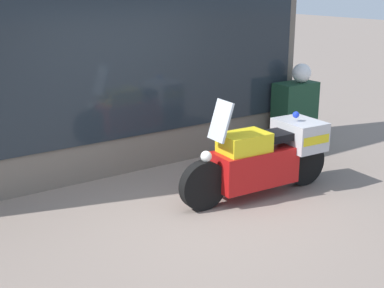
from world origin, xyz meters
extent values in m
plane|color=gray|center=(0.00, 0.00, 0.00)|extent=(60.00, 60.00, 0.00)
cube|color=#6B6056|center=(0.00, 2.00, 2.05)|extent=(6.83, 0.40, 4.11)
cube|color=#1E262D|center=(0.36, 1.79, 2.10)|extent=(5.80, 0.02, 3.11)
cube|color=slate|center=(0.32, 2.01, 0.28)|extent=(5.58, 0.30, 0.55)
cube|color=silver|center=(0.32, 2.15, 1.19)|extent=(5.58, 0.02, 1.32)
cube|color=beige|center=(0.32, 2.01, 1.84)|extent=(5.58, 0.30, 0.02)
cube|color=maroon|center=(-1.44, 2.01, 1.88)|extent=(0.18, 0.04, 0.06)
cube|color=navy|center=(0.32, 2.01, 1.88)|extent=(0.18, 0.04, 0.06)
cube|color=#B7B2A8|center=(2.09, 2.01, 1.88)|extent=(0.18, 0.04, 0.06)
cube|color=orange|center=(-1.43, 1.94, 0.69)|extent=(0.19, 0.03, 0.27)
cube|color=#2D8E42|center=(0.32, 1.94, 0.69)|extent=(0.19, 0.01, 0.27)
cube|color=white|center=(2.08, 1.94, 0.69)|extent=(0.19, 0.02, 0.27)
cylinder|color=black|center=(0.31, 0.13, 0.31)|extent=(0.63, 0.18, 0.62)
cylinder|color=black|center=(1.95, 0.03, 0.31)|extent=(0.63, 0.18, 0.62)
cube|color=#B71414|center=(1.09, 0.08, 0.41)|extent=(1.14, 0.53, 0.47)
cube|color=yellow|center=(0.92, 0.10, 0.75)|extent=(0.63, 0.45, 0.27)
cube|color=black|center=(1.34, 0.07, 0.77)|extent=(0.67, 0.38, 0.10)
cube|color=#B7B7BC|center=(1.83, 0.04, 0.73)|extent=(0.52, 0.67, 0.38)
cube|color=yellow|center=(1.83, 0.04, 0.73)|extent=(0.48, 0.68, 0.11)
cube|color=#B2BCC6|center=(0.55, 0.12, 1.09)|extent=(0.19, 0.33, 0.48)
sphere|color=white|center=(0.35, 0.13, 0.68)|extent=(0.14, 0.14, 0.14)
sphere|color=blue|center=(1.75, 0.05, 1.01)|extent=(0.09, 0.09, 0.09)
cube|color=#193D28|center=(3.22, 1.51, 0.53)|extent=(0.73, 0.41, 1.06)
sphere|color=white|center=(3.29, 1.47, 1.22)|extent=(0.32, 0.32, 0.32)
camera|label=1|loc=(-3.25, -4.80, 2.71)|focal=50.00mm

